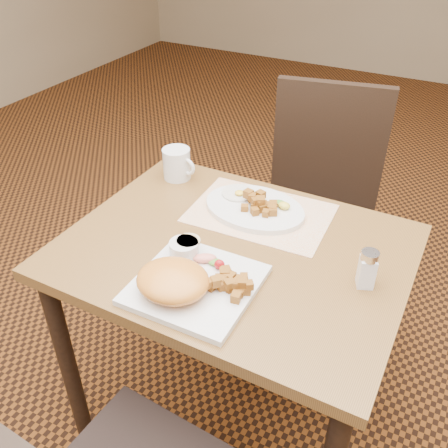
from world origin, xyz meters
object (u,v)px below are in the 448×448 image
table (234,278)px  plate_oval (255,208)px  salt_shaker (367,268)px  chair_far (319,202)px  coffee_mug (177,164)px  plate_square (196,285)px

table → plate_oval: plate_oval is taller
plate_oval → salt_shaker: bearing=-24.5°
chair_far → plate_oval: (-0.06, -0.47, 0.22)m
coffee_mug → table: bearing=-36.4°
plate_square → plate_oval: (-0.02, 0.37, 0.00)m
table → chair_far: (0.04, 0.65, -0.10)m
table → plate_square: 0.22m
salt_shaker → coffee_mug: bearing=160.9°
plate_oval → plate_square: bearing=-87.3°
chair_far → salt_shaker: bearing=104.8°
plate_oval → coffee_mug: size_ratio=2.55×
table → chair_far: 0.66m
salt_shaker → chair_far: bearing=115.9°
plate_oval → salt_shaker: 0.41m
table → plate_square: bearing=-92.7°
chair_far → coffee_mug: bearing=36.2°
chair_far → plate_square: size_ratio=3.46×
plate_square → plate_oval: 0.37m
plate_oval → coffee_mug: bearing=167.9°
chair_far → plate_oval: bearing=71.2°
table → salt_shaker: 0.38m
plate_oval → salt_shaker: salt_shaker is taller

